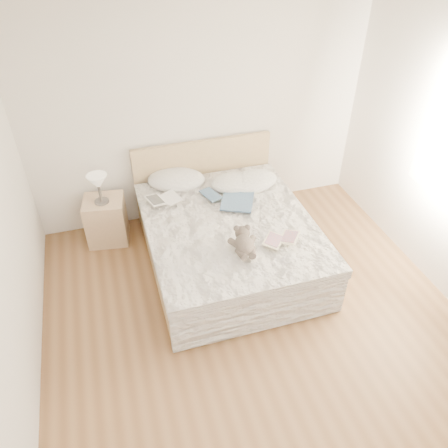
{
  "coord_description": "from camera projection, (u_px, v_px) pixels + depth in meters",
  "views": [
    {
      "loc": [
        -1.11,
        -2.35,
        3.37
      ],
      "look_at": [
        -0.08,
        1.05,
        0.62
      ],
      "focal_mm": 35.0,
      "sensor_mm": 36.0,
      "label": 1
    }
  ],
  "objects": [
    {
      "name": "floor",
      "position": [
        264.0,
        340.0,
        4.09
      ],
      "size": [
        4.0,
        4.5,
        0.0
      ],
      "primitive_type": "cube",
      "color": "brown",
      "rests_on": "ground"
    },
    {
      "name": "blouse",
      "position": [
        238.0,
        198.0,
        4.84
      ],
      "size": [
        0.73,
        0.74,
        0.02
      ],
      "primitive_type": null,
      "rotation": [
        0.0,
        0.0,
        -0.43
      ],
      "color": "#324B6B",
      "rests_on": "bed"
    },
    {
      "name": "teddy_bear",
      "position": [
        244.0,
        250.0,
        4.12
      ],
      "size": [
        0.27,
        0.36,
        0.18
      ],
      "primitive_type": null,
      "rotation": [
        0.0,
        0.0,
        -0.09
      ],
      "color": "brown",
      "rests_on": "bed"
    },
    {
      "name": "wall_back",
      "position": [
        200.0,
        111.0,
        4.97
      ],
      "size": [
        4.0,
        0.02,
        2.7
      ],
      "primitive_type": "cube",
      "color": "white",
      "rests_on": "ground"
    },
    {
      "name": "pillow_middle",
      "position": [
        234.0,
        183.0,
        5.08
      ],
      "size": [
        0.58,
        0.41,
        0.17
      ],
      "primitive_type": "ellipsoid",
      "rotation": [
        0.0,
        0.0,
        -0.03
      ],
      "color": "silver",
      "rests_on": "bed"
    },
    {
      "name": "pillow_left",
      "position": [
        176.0,
        180.0,
        5.14
      ],
      "size": [
        0.79,
        0.65,
        0.2
      ],
      "primitive_type": "ellipsoid",
      "rotation": [
        0.0,
        0.0,
        -0.3
      ],
      "color": "white",
      "rests_on": "bed"
    },
    {
      "name": "childrens_book",
      "position": [
        282.0,
        239.0,
        4.28
      ],
      "size": [
        0.41,
        0.4,
        0.02
      ],
      "primitive_type": "cube",
      "rotation": [
        0.0,
        0.0,
        -0.68
      ],
      "color": "#FFF5CB",
      "rests_on": "bed"
    },
    {
      "name": "ceiling",
      "position": [
        292.0,
        38.0,
        2.44
      ],
      "size": [
        4.0,
        4.5,
        0.0
      ],
      "primitive_type": "cube",
      "color": "silver",
      "rests_on": "ground"
    },
    {
      "name": "photo_book",
      "position": [
        163.0,
        199.0,
        4.83
      ],
      "size": [
        0.42,
        0.35,
        0.03
      ],
      "primitive_type": "cube",
      "rotation": [
        0.0,
        0.0,
        0.31
      ],
      "color": "white",
      "rests_on": "bed"
    },
    {
      "name": "table_lamp",
      "position": [
        98.0,
        183.0,
        4.76
      ],
      "size": [
        0.27,
        0.27,
        0.35
      ],
      "color": "#48423E",
      "rests_on": "nightstand"
    },
    {
      "name": "pillow_right",
      "position": [
        253.0,
        181.0,
        5.11
      ],
      "size": [
        0.69,
        0.56,
        0.18
      ],
      "primitive_type": "ellipsoid",
      "rotation": [
        0.0,
        0.0,
        0.24
      ],
      "color": "white",
      "rests_on": "bed"
    },
    {
      "name": "bed",
      "position": [
        227.0,
        238.0,
        4.81
      ],
      "size": [
        1.72,
        2.14,
        1.0
      ],
      "color": "tan",
      "rests_on": "floor"
    },
    {
      "name": "nightstand",
      "position": [
        106.0,
        220.0,
        5.11
      ],
      "size": [
        0.51,
        0.46,
        0.56
      ],
      "primitive_type": "cube",
      "rotation": [
        0.0,
        0.0,
        -0.15
      ],
      "color": "tan",
      "rests_on": "floor"
    }
  ]
}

